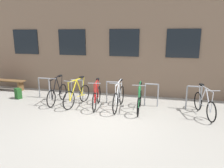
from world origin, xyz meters
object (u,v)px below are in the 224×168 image
bicycle_white (119,98)px  backpack (18,93)px  bicycle_black (57,93)px  bicycle_red (97,97)px  wooden_bench (7,83)px  bicycle_yellow (77,95)px  bicycle_green (139,101)px  bicycle_silver (204,104)px

bicycle_white → backpack: size_ratio=4.19×
bicycle_black → bicycle_red: bearing=-3.2°
bicycle_white → wooden_bench: 5.91m
bicycle_yellow → bicycle_green: (2.38, -0.03, -0.02)m
bicycle_red → bicycle_green: (1.59, -0.01, -0.02)m
bicycle_yellow → backpack: bearing=176.3°
wooden_bench → bicycle_yellow: bearing=-16.8°
bicycle_silver → bicycle_yellow: size_ratio=0.99×
bicycle_yellow → bicycle_black: 0.87m
bicycle_green → backpack: bearing=177.6°
bicycle_silver → bicycle_yellow: (-4.54, -0.06, 0.02)m
bicycle_red → bicycle_yellow: bearing=178.5°
bicycle_silver → bicycle_red: size_ratio=1.01×
bicycle_green → backpack: bicycle_green is taller
bicycle_white → bicycle_silver: 2.92m
bicycle_yellow → wooden_bench: bicycle_yellow is taller
bicycle_black → bicycle_green: bicycle_black is taller
bicycle_red → wooden_bench: (-4.94, 1.28, -0.01)m
bicycle_white → bicycle_red: size_ratio=1.10×
bicycle_yellow → bicycle_green: bearing=-0.8°
bicycle_yellow → wooden_bench: (-4.15, 1.25, -0.02)m
bicycle_white → backpack: (-4.38, 0.16, -0.19)m
bicycle_silver → bicycle_black: size_ratio=1.02×
wooden_bench → bicycle_black: bearing=-19.8°
bicycle_silver → backpack: bicycle_silver is taller
bicycle_yellow → backpack: 2.77m
bicycle_red → bicycle_black: size_ratio=1.01×
bicycle_white → wooden_bench: bearing=167.9°
bicycle_red → wooden_bench: bicycle_red is taller
bicycle_black → bicycle_green: size_ratio=1.00×
backpack → bicycle_white: bearing=25.4°
wooden_bench → backpack: bearing=-37.6°
bicycle_red → wooden_bench: size_ratio=0.94×
bicycle_yellow → bicycle_black: size_ratio=1.03×
bicycle_yellow → bicycle_silver: bearing=0.7°
bicycle_silver → bicycle_black: bicycle_black is taller
bicycle_green → bicycle_silver: bearing=2.4°
bicycle_yellow → bicycle_green: size_ratio=1.03×
bicycle_white → bicycle_black: bearing=178.7°
bicycle_black → wooden_bench: (-3.28, 1.18, -0.01)m
bicycle_black → backpack: bicycle_black is taller
bicycle_silver → bicycle_black: bearing=179.9°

